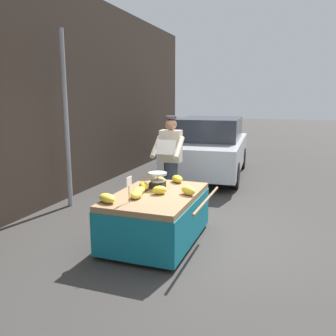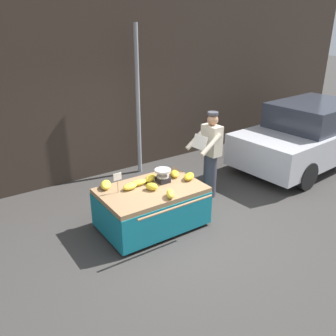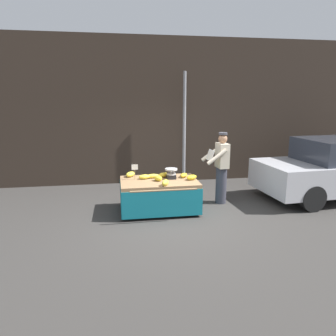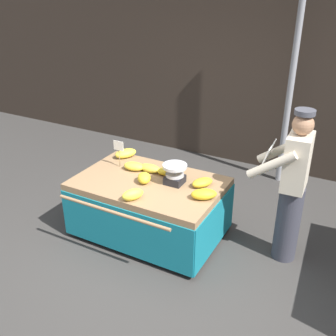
{
  "view_description": "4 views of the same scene",
  "coord_description": "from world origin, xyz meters",
  "px_view_note": "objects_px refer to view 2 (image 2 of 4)",
  "views": [
    {
      "loc": [
        -4.78,
        -1.27,
        2.05
      ],
      "look_at": [
        -0.03,
        0.44,
        1.02
      ],
      "focal_mm": 37.59,
      "sensor_mm": 36.0,
      "label": 1
    },
    {
      "loc": [
        -3.11,
        -4.04,
        3.3
      ],
      "look_at": [
        0.05,
        0.59,
        0.95
      ],
      "focal_mm": 38.32,
      "sensor_mm": 36.0,
      "label": 2
    },
    {
      "loc": [
        -1.22,
        -6.13,
        2.49
      ],
      "look_at": [
        -0.17,
        0.35,
        1.02
      ],
      "focal_mm": 33.37,
      "sensor_mm": 36.0,
      "label": 3
    },
    {
      "loc": [
        1.77,
        -2.94,
        2.83
      ],
      "look_at": [
        -0.15,
        0.6,
        0.89
      ],
      "focal_mm": 42.06,
      "sensor_mm": 36.0,
      "label": 4
    }
  ],
  "objects_px": {
    "banana_bunch_1": "(170,194)",
    "parked_car": "(309,135)",
    "banana_cart": "(152,199)",
    "banana_bunch_6": "(189,176)",
    "price_sign": "(118,178)",
    "banana_bunch_0": "(175,174)",
    "banana_bunch_4": "(150,178)",
    "banana_bunch_7": "(106,185)",
    "weighing_scale": "(163,176)",
    "street_pole": "(138,103)",
    "vendor_person": "(210,155)",
    "banana_bunch_2": "(130,186)",
    "banana_bunch_3": "(139,183)",
    "banana_bunch_5": "(152,187)"
  },
  "relations": [
    {
      "from": "banana_bunch_4",
      "to": "parked_car",
      "type": "relative_size",
      "value": 0.07
    },
    {
      "from": "weighing_scale",
      "to": "parked_car",
      "type": "relative_size",
      "value": 0.07
    },
    {
      "from": "weighing_scale",
      "to": "banana_bunch_0",
      "type": "relative_size",
      "value": 1.07
    },
    {
      "from": "banana_bunch_0",
      "to": "banana_bunch_5",
      "type": "relative_size",
      "value": 1.29
    },
    {
      "from": "street_pole",
      "to": "banana_bunch_4",
      "type": "xyz_separation_m",
      "value": [
        -0.9,
        -1.94,
        -0.84
      ]
    },
    {
      "from": "banana_bunch_1",
      "to": "banana_bunch_3",
      "type": "relative_size",
      "value": 0.86
    },
    {
      "from": "banana_bunch_6",
      "to": "weighing_scale",
      "type": "bearing_deg",
      "value": 159.17
    },
    {
      "from": "street_pole",
      "to": "price_sign",
      "type": "bearing_deg",
      "value": -127.56
    },
    {
      "from": "banana_bunch_3",
      "to": "vendor_person",
      "type": "xyz_separation_m",
      "value": [
        1.65,
        0.11,
        0.11
      ]
    },
    {
      "from": "banana_bunch_5",
      "to": "parked_car",
      "type": "bearing_deg",
      "value": 4.44
    },
    {
      "from": "banana_bunch_0",
      "to": "banana_bunch_4",
      "type": "bearing_deg",
      "value": 171.74
    },
    {
      "from": "street_pole",
      "to": "banana_bunch_7",
      "type": "distance_m",
      "value": 2.54
    },
    {
      "from": "banana_bunch_0",
      "to": "banana_bunch_2",
      "type": "distance_m",
      "value": 0.9
    },
    {
      "from": "banana_bunch_0",
      "to": "banana_bunch_6",
      "type": "distance_m",
      "value": 0.28
    },
    {
      "from": "street_pole",
      "to": "price_sign",
      "type": "height_order",
      "value": "street_pole"
    },
    {
      "from": "banana_bunch_1",
      "to": "vendor_person",
      "type": "relative_size",
      "value": 0.14
    },
    {
      "from": "banana_bunch_2",
      "to": "vendor_person",
      "type": "xyz_separation_m",
      "value": [
        1.85,
        0.16,
        0.11
      ]
    },
    {
      "from": "banana_cart",
      "to": "vendor_person",
      "type": "distance_m",
      "value": 1.61
    },
    {
      "from": "vendor_person",
      "to": "banana_bunch_2",
      "type": "bearing_deg",
      "value": -175.02
    },
    {
      "from": "banana_bunch_6",
      "to": "banana_bunch_7",
      "type": "relative_size",
      "value": 0.93
    },
    {
      "from": "banana_cart",
      "to": "banana_bunch_0",
      "type": "bearing_deg",
      "value": 16.76
    },
    {
      "from": "price_sign",
      "to": "banana_bunch_0",
      "type": "xyz_separation_m",
      "value": [
        1.12,
        0.01,
        -0.2
      ]
    },
    {
      "from": "banana_bunch_4",
      "to": "banana_bunch_7",
      "type": "xyz_separation_m",
      "value": [
        -0.75,
        0.19,
        0.0
      ]
    },
    {
      "from": "price_sign",
      "to": "banana_bunch_3",
      "type": "relative_size",
      "value": 1.2
    },
    {
      "from": "banana_bunch_6",
      "to": "price_sign",
      "type": "bearing_deg",
      "value": 169.31
    },
    {
      "from": "banana_bunch_4",
      "to": "banana_bunch_7",
      "type": "bearing_deg",
      "value": 165.7
    },
    {
      "from": "street_pole",
      "to": "price_sign",
      "type": "xyz_separation_m",
      "value": [
        -1.55,
        -2.02,
        -0.65
      ]
    },
    {
      "from": "banana_bunch_6",
      "to": "banana_bunch_2",
      "type": "bearing_deg",
      "value": 167.13
    },
    {
      "from": "price_sign",
      "to": "parked_car",
      "type": "relative_size",
      "value": 0.08
    },
    {
      "from": "street_pole",
      "to": "banana_bunch_4",
      "type": "height_order",
      "value": "street_pole"
    },
    {
      "from": "banana_bunch_2",
      "to": "banana_bunch_6",
      "type": "distance_m",
      "value": 1.06
    },
    {
      "from": "banana_cart",
      "to": "banana_bunch_6",
      "type": "bearing_deg",
      "value": -5.56
    },
    {
      "from": "banana_bunch_2",
      "to": "banana_bunch_4",
      "type": "distance_m",
      "value": 0.45
    },
    {
      "from": "street_pole",
      "to": "weighing_scale",
      "type": "height_order",
      "value": "street_pole"
    },
    {
      "from": "street_pole",
      "to": "banana_bunch_0",
      "type": "relative_size",
      "value": 12.34
    },
    {
      "from": "banana_bunch_1",
      "to": "parked_car",
      "type": "xyz_separation_m",
      "value": [
        4.51,
        0.75,
        -0.03
      ]
    },
    {
      "from": "banana_cart",
      "to": "banana_bunch_1",
      "type": "relative_size",
      "value": 7.01
    },
    {
      "from": "banana_cart",
      "to": "banana_bunch_7",
      "type": "xyz_separation_m",
      "value": [
        -0.61,
        0.44,
        0.25
      ]
    },
    {
      "from": "banana_bunch_6",
      "to": "vendor_person",
      "type": "xyz_separation_m",
      "value": [
        0.81,
        0.4,
        0.1
      ]
    },
    {
      "from": "banana_bunch_3",
      "to": "vendor_person",
      "type": "distance_m",
      "value": 1.66
    },
    {
      "from": "street_pole",
      "to": "banana_bunch_6",
      "type": "distance_m",
      "value": 2.43
    },
    {
      "from": "weighing_scale",
      "to": "banana_bunch_4",
      "type": "distance_m",
      "value": 0.23
    },
    {
      "from": "banana_bunch_1",
      "to": "price_sign",
      "type": "bearing_deg",
      "value": 134.18
    },
    {
      "from": "banana_cart",
      "to": "banana_bunch_1",
      "type": "bearing_deg",
      "value": -80.84
    },
    {
      "from": "weighing_scale",
      "to": "banana_bunch_6",
      "type": "relative_size",
      "value": 1.02
    },
    {
      "from": "weighing_scale",
      "to": "banana_bunch_2",
      "type": "height_order",
      "value": "weighing_scale"
    },
    {
      "from": "banana_bunch_2",
      "to": "parked_car",
      "type": "relative_size",
      "value": 0.07
    },
    {
      "from": "banana_bunch_1",
      "to": "banana_cart",
      "type": "bearing_deg",
      "value": 99.16
    },
    {
      "from": "vendor_person",
      "to": "parked_car",
      "type": "height_order",
      "value": "vendor_person"
    },
    {
      "from": "banana_bunch_7",
      "to": "vendor_person",
      "type": "distance_m",
      "value": 2.16
    }
  ]
}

